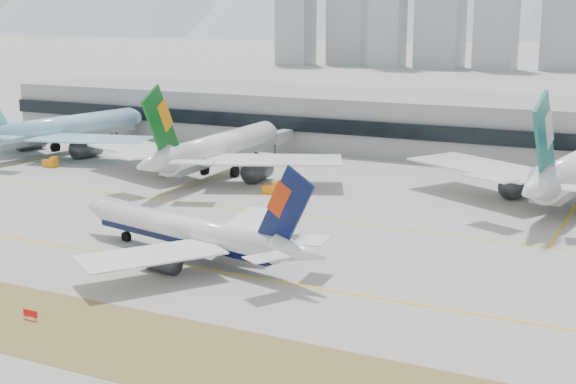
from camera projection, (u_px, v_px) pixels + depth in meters
The scene contains 8 objects.
ground at pixel (256, 266), 121.33m from camera, with size 3000.00×3000.00×0.00m, color gray.
taxiing_airliner at pixel (193, 233), 123.82m from camera, with size 51.08×43.79×17.30m.
widebody_korean at pixel (61, 130), 218.00m from camera, with size 66.31×65.39×23.83m.
widebody_eva at pixel (217, 150), 186.60m from camera, with size 66.34×64.86×23.66m.
terminal at pixel (459, 125), 219.78m from camera, with size 280.00×43.10×15.00m.
hold_sign_left at pixel (30, 314), 99.56m from camera, with size 2.20×0.15×1.35m.
gse_b at pixel (272, 189), 169.55m from camera, with size 3.55×2.00×2.60m.
gse_a at pixel (51, 163), 199.15m from camera, with size 3.55×2.00×2.60m.
Camera 1 is at (56.54, -101.39, 37.32)m, focal length 50.00 mm.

